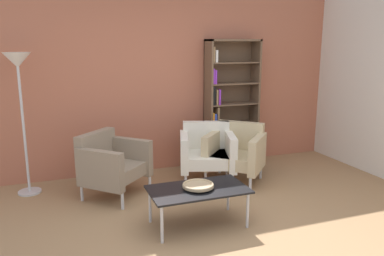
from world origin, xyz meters
The scene contains 9 objects.
ground_plane centered at (0.00, 0.00, 0.00)m, with size 8.32×8.32×0.00m, color #9E7751.
brick_back_panel centered at (0.00, 2.46, 1.45)m, with size 6.40×0.12×2.90m, color #B2664C.
bookshelf_tall centered at (1.04, 2.25, 0.91)m, with size 0.80×0.30×1.90m.
coffee_table_low centered at (-0.11, 0.48, 0.37)m, with size 1.00×0.56×0.40m.
decorative_bowl centered at (-0.11, 0.48, 0.43)m, with size 0.32×0.32×0.05m.
armchair_corner_red centered at (-0.82, 1.59, 0.41)m, with size 0.95×0.95×0.78m.
armchair_near_window centered at (0.48, 1.68, 0.41)m, with size 0.88×0.84×0.78m.
armchair_by_bookshelf centered at (0.84, 1.53, 0.41)m, with size 0.95×0.95×0.78m.
floor_lamp_torchiere centered at (-1.79, 2.03, 1.45)m, with size 0.32×0.32×1.74m.
Camera 1 is at (-1.43, -2.96, 1.85)m, focal length 36.01 mm.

